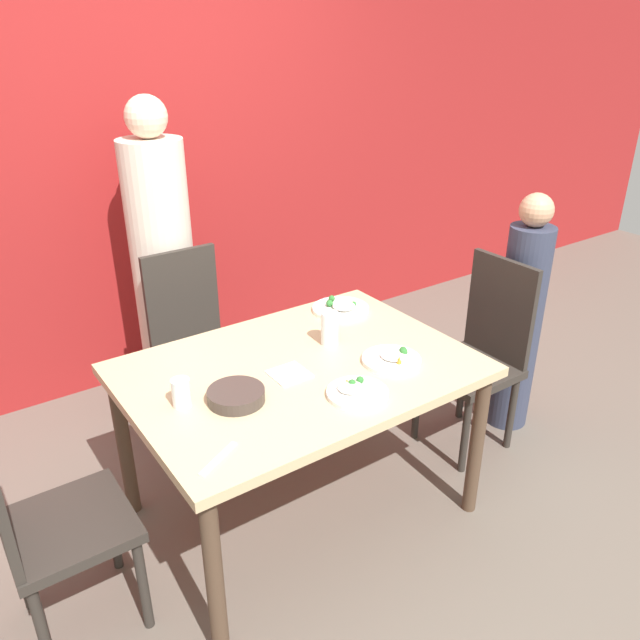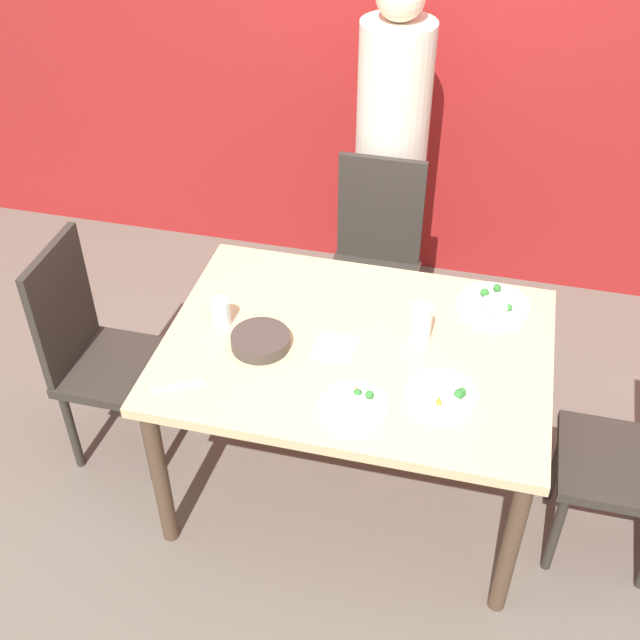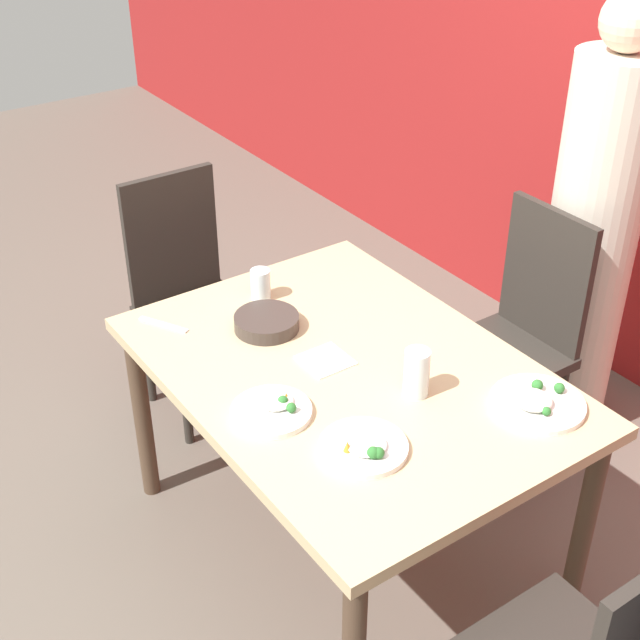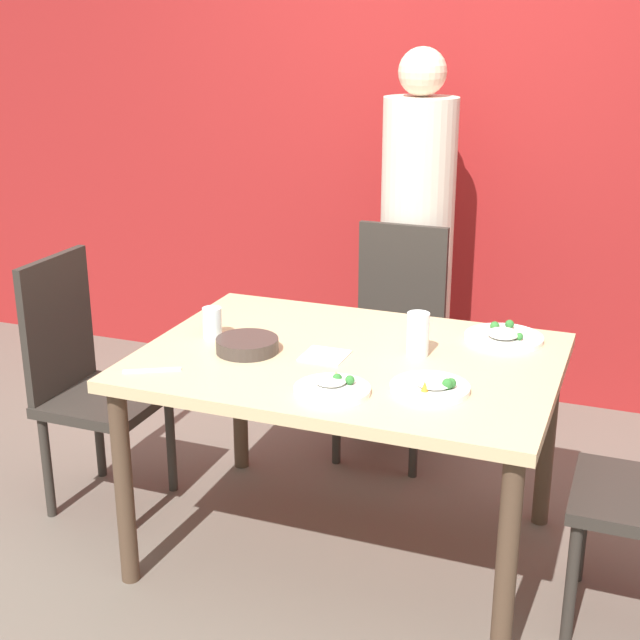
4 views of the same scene
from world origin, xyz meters
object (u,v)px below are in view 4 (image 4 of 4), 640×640
Objects in this scene: bowl_curry at (247,344)px; glass_water_tall at (418,334)px; plate_rice_adult at (504,336)px; person_adult at (416,256)px; chair_adult_spot at (393,336)px.

glass_water_tall is (0.53, 0.17, 0.05)m from bowl_curry.
plate_rice_adult is at bearing 27.78° from bowl_curry.
glass_water_tall is at bearing 17.42° from bowl_curry.
bowl_curry is at bearing -152.22° from plate_rice_adult.
person_adult is 11.44× the size of glass_water_tall.
plate_rice_adult is at bearing -43.53° from chair_adult_spot.
chair_adult_spot is 4.64× the size of bowl_curry.
plate_rice_adult is 1.84× the size of glass_water_tall.
bowl_curry is 0.56m from glass_water_tall.
person_adult is (-0.00, 0.32, 0.27)m from chair_adult_spot.
chair_adult_spot is 3.60× the size of plate_rice_adult.
glass_water_tall reaches higher than bowl_curry.
bowl_curry is at bearing -162.58° from glass_water_tall.
plate_rice_adult is at bearing -57.33° from person_adult.
chair_adult_spot reaches higher than bowl_curry.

